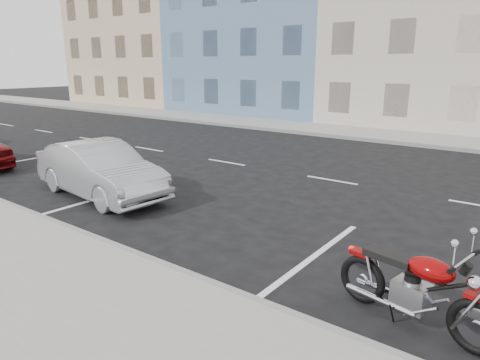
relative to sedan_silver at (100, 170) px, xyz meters
name	(u,v)px	position (x,y,z in m)	size (l,w,h in m)	color
ground	(400,192)	(6.12, 5.04, -0.70)	(120.00, 120.00, 0.00)	black
sidewalk_far	(352,132)	(1.12, 13.74, -0.62)	(80.00, 3.40, 0.15)	gray
curb_near	(55,224)	(1.12, -1.96, -0.62)	(80.00, 0.12, 0.16)	gray
curb_far	(338,137)	(1.12, 12.04, -0.62)	(80.00, 0.12, 0.16)	gray
bldg_far_west	(164,33)	(-19.88, 21.34, 5.30)	(12.00, 12.00, 12.00)	tan
bldg_blue	(280,18)	(-7.88, 21.34, 5.80)	(12.00, 12.00, 13.00)	slate
bldg_cream	(465,19)	(4.12, 21.34, 5.05)	(12.00, 12.00, 11.50)	#BEB2A1
sedan_silver	(100,170)	(0.00, 0.00, 0.00)	(1.48, 4.25, 1.40)	#AEB0B6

